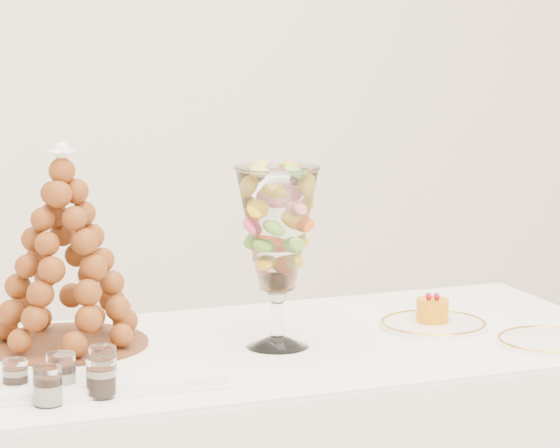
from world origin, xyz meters
name	(u,v)px	position (x,y,z in m)	size (l,w,h in m)	color
lace_tray	(57,364)	(-0.41, 0.15, 0.70)	(0.58, 0.44, 0.02)	white
macaron_vase	(277,231)	(0.05, 0.12, 0.93)	(0.17, 0.17, 0.37)	white
cake_plate	(433,325)	(0.43, 0.13, 0.69)	(0.24, 0.24, 0.01)	white
spare_plate	(550,341)	(0.58, -0.10, 0.69)	(0.23, 0.23, 0.01)	white
verrine_a	(15,376)	(-0.52, 0.02, 0.72)	(0.05, 0.05, 0.06)	white
verrine_b	(61,373)	(-0.45, -0.01, 0.72)	(0.05, 0.05, 0.07)	white
verrine_c	(103,364)	(-0.36, 0.02, 0.72)	(0.05, 0.05, 0.07)	white
verrine_d	(48,386)	(-0.49, -0.07, 0.72)	(0.05, 0.05, 0.07)	white
verrine_e	(101,377)	(-0.39, -0.07, 0.72)	(0.05, 0.05, 0.07)	white
croquembouche	(64,248)	(-0.37, 0.24, 0.91)	(0.33, 0.33, 0.41)	brown
mousse_cake	(432,310)	(0.43, 0.14, 0.72)	(0.07, 0.07, 0.06)	orange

